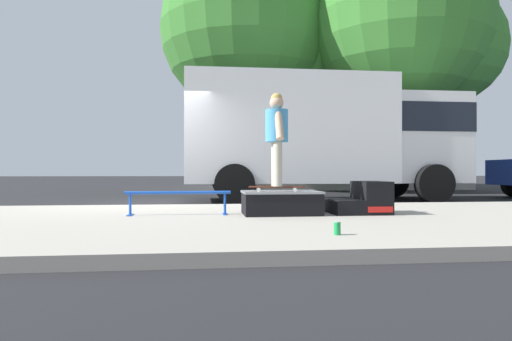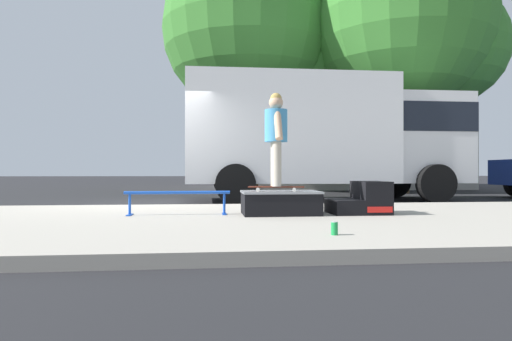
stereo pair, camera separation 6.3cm
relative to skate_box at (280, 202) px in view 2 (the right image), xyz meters
The scene contains 12 objects.
ground_plane 3.43m from the skate_box, 129.68° to the left, with size 140.00×140.00×0.00m, color black.
sidewalk_slab 2.23m from the skate_box, behind, with size 50.00×5.00×0.12m, color #A8A093.
skate_box is the anchor object (origin of this frame).
kicker_ramp 1.20m from the skate_box, ahead, with size 0.80×0.69×0.46m.
grind_rail 1.44m from the skate_box, behind, with size 1.46×0.28×0.33m.
skateboard 0.22m from the skate_box, 145.70° to the right, with size 0.80×0.32×0.07m.
skater_kid 0.99m from the skate_box, 145.70° to the right, with size 0.32×0.67×1.31m.
soda_can 2.10m from the skate_box, 85.11° to the right, with size 0.07×0.07×0.13m.
box_truck 5.40m from the skate_box, 67.92° to the left, with size 6.91×2.63×3.05m.
street_tree_main 11.39m from the skate_box, 54.62° to the left, with size 6.72×6.11×8.83m.
street_tree_neighbour 11.42m from the skate_box, 84.75° to the left, with size 7.04×6.40×9.12m.
house_behind 16.14m from the skate_box, 70.22° to the left, with size 9.54×8.23×8.40m.
Camera 2 is at (1.16, -8.83, 0.72)m, focal length 31.24 mm.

